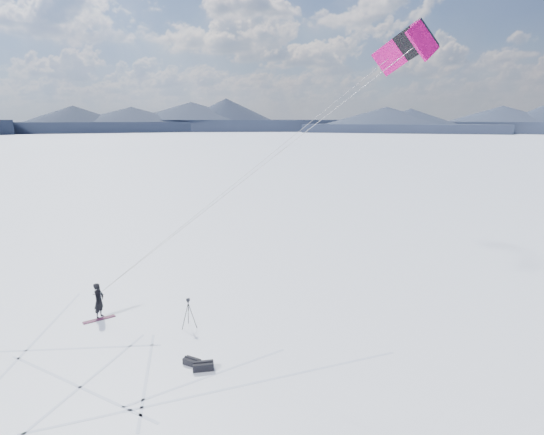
# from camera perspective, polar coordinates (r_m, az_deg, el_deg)

# --- Properties ---
(ground) EXTENTS (1800.00, 1800.00, 0.00)m
(ground) POSITION_cam_1_polar(r_m,az_deg,el_deg) (21.25, -17.04, -15.16)
(ground) COLOR white
(horizon_hills) EXTENTS (704.00, 704.42, 10.20)m
(horizon_hills) POSITION_cam_1_polar(r_m,az_deg,el_deg) (19.64, -17.87, -3.51)
(horizon_hills) COLOR #182231
(horizon_hills) RESTS_ON ground
(snow_tracks) EXTENTS (17.62, 10.25, 0.01)m
(snow_tracks) POSITION_cam_1_polar(r_m,az_deg,el_deg) (21.14, -16.19, -15.24)
(snow_tracks) COLOR #ACB9D3
(snow_tracks) RESTS_ON ground
(snowkiter) EXTENTS (0.47, 0.67, 1.78)m
(snowkiter) POSITION_cam_1_polar(r_m,az_deg,el_deg) (24.48, -20.74, -11.63)
(snowkiter) COLOR black
(snowkiter) RESTS_ON ground
(snowboard) EXTENTS (1.33, 1.23, 0.04)m
(snowboard) POSITION_cam_1_polar(r_m,az_deg,el_deg) (24.23, -20.87, -11.85)
(snowboard) COLOR maroon
(snowboard) RESTS_ON ground
(tripod) EXTENTS (0.68, 0.72, 1.43)m
(tripod) POSITION_cam_1_polar(r_m,az_deg,el_deg) (21.97, -10.44, -11.19)
(tripod) COLOR black
(tripod) RESTS_ON ground
(gear_bag_a) EXTENTS (0.88, 0.59, 0.36)m
(gear_bag_a) POSITION_cam_1_polar(r_m,az_deg,el_deg) (18.85, -8.64, -17.95)
(gear_bag_a) COLOR black
(gear_bag_a) RESTS_ON ground
(gear_bag_b) EXTENTS (0.77, 0.58, 0.32)m
(gear_bag_b) POSITION_cam_1_polar(r_m,az_deg,el_deg) (19.25, -10.03, -17.38)
(gear_bag_b) COLOR black
(gear_bag_b) RESTS_ON ground
(power_kite) EXTENTS (15.71, 6.26, 12.47)m
(power_kite) POSITION_cam_1_polar(r_m,az_deg,el_deg) (21.73, 16.97, 19.99)
(power_kite) COLOR #AF065F
(power_kite) RESTS_ON ground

